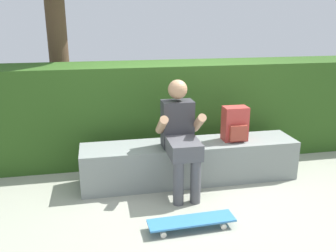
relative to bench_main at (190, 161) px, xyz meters
The scene contains 6 objects.
ground_plane 0.39m from the bench_main, 90.00° to the right, with size 24.00×24.00×0.00m, color gray.
bench_main is the anchor object (origin of this frame).
person_skater 0.51m from the bench_main, 128.15° to the right, with size 0.49×0.62×1.22m.
skateboard_near_person 1.04m from the bench_main, 103.94° to the right, with size 0.81×0.23×0.09m.
backpack_on_bench 0.68m from the bench_main, ahead, with size 0.28×0.23×0.40m.
hedge_row 0.99m from the bench_main, 77.62° to the left, with size 5.86×0.78×1.27m.
Camera 1 is at (-1.03, -3.45, 1.86)m, focal length 38.36 mm.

